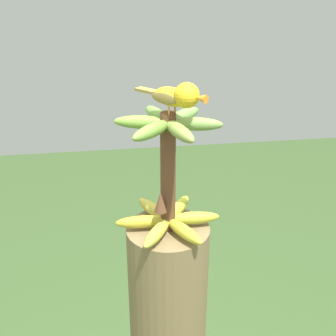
{
  "coord_description": "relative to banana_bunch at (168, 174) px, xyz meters",
  "views": [
    {
      "loc": [
        0.16,
        1.15,
        2.12
      ],
      "look_at": [
        0.0,
        0.0,
        1.58
      ],
      "focal_mm": 48.99,
      "sensor_mm": 36.0,
      "label": 1
    }
  ],
  "objects": [
    {
      "name": "perched_bird",
      "position": [
        -0.03,
        0.02,
        0.23
      ],
      "size": [
        0.17,
        0.18,
        0.09
      ],
      "color": "#C68933",
      "rests_on": "banana_bunch"
    },
    {
      "name": "banana_bunch",
      "position": [
        0.0,
        0.0,
        0.0
      ],
      "size": [
        0.31,
        0.29,
        0.36
      ],
      "color": "brown",
      "rests_on": "banana_tree"
    }
  ]
}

